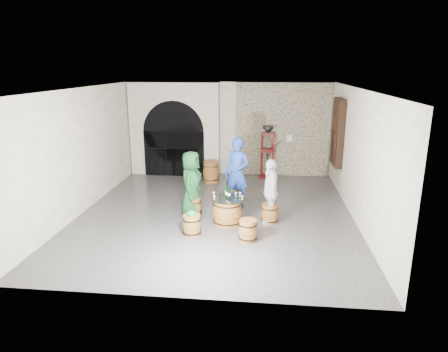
# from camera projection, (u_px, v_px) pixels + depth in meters

# --- Properties ---
(ground) EXTENTS (8.00, 8.00, 0.00)m
(ground) POSITION_uv_depth(u_px,v_px,m) (216.00, 213.00, 10.48)
(ground) COLOR #303133
(ground) RESTS_ON ground
(wall_back) EXTENTS (8.00, 0.00, 8.00)m
(wall_back) POSITION_uv_depth(u_px,v_px,m) (230.00, 129.00, 13.88)
(wall_back) COLOR silver
(wall_back) RESTS_ON ground
(wall_front) EXTENTS (8.00, 0.00, 8.00)m
(wall_front) POSITION_uv_depth(u_px,v_px,m) (184.00, 208.00, 6.22)
(wall_front) COLOR silver
(wall_front) RESTS_ON ground
(wall_left) EXTENTS (0.00, 8.00, 8.00)m
(wall_left) POSITION_uv_depth(u_px,v_px,m) (83.00, 150.00, 10.40)
(wall_left) COLOR silver
(wall_left) RESTS_ON ground
(wall_right) EXTENTS (0.00, 8.00, 8.00)m
(wall_right) POSITION_uv_depth(u_px,v_px,m) (359.00, 157.00, 9.69)
(wall_right) COLOR silver
(wall_right) RESTS_ON ground
(ceiling) EXTENTS (8.00, 8.00, 0.00)m
(ceiling) POSITION_uv_depth(u_px,v_px,m) (215.00, 89.00, 9.62)
(ceiling) COLOR beige
(ceiling) RESTS_ON wall_back
(stone_facing_panel) EXTENTS (3.20, 0.12, 3.18)m
(stone_facing_panel) POSITION_uv_depth(u_px,v_px,m) (282.00, 130.00, 13.64)
(stone_facing_panel) COLOR #ABA188
(stone_facing_panel) RESTS_ON ground
(arched_opening) EXTENTS (3.10, 0.60, 3.19)m
(arched_opening) POSITION_uv_depth(u_px,v_px,m) (175.00, 130.00, 13.83)
(arched_opening) COLOR silver
(arched_opening) RESTS_ON ground
(shuttered_window) EXTENTS (0.23, 1.10, 2.00)m
(shuttered_window) POSITION_uv_depth(u_px,v_px,m) (338.00, 132.00, 11.95)
(shuttered_window) COLOR black
(shuttered_window) RESTS_ON wall_right
(barrel_table) EXTENTS (0.87, 0.87, 0.68)m
(barrel_table) POSITION_uv_depth(u_px,v_px,m) (227.00, 211.00, 9.67)
(barrel_table) COLOR brown
(barrel_table) RESTS_ON ground
(barrel_stool_left) EXTENTS (0.42, 0.42, 0.48)m
(barrel_stool_left) POSITION_uv_depth(u_px,v_px,m) (193.00, 207.00, 10.25)
(barrel_stool_left) COLOR brown
(barrel_stool_left) RESTS_ON ground
(barrel_stool_far) EXTENTS (0.42, 0.42, 0.48)m
(barrel_stool_far) POSITION_uv_depth(u_px,v_px,m) (235.00, 201.00, 10.68)
(barrel_stool_far) COLOR brown
(barrel_stool_far) RESTS_ON ground
(barrel_stool_right) EXTENTS (0.42, 0.42, 0.48)m
(barrel_stool_right) POSITION_uv_depth(u_px,v_px,m) (270.00, 213.00, 9.79)
(barrel_stool_right) COLOR brown
(barrel_stool_right) RESTS_ON ground
(barrel_stool_near_right) EXTENTS (0.42, 0.42, 0.48)m
(barrel_stool_near_right) POSITION_uv_depth(u_px,v_px,m) (248.00, 230.00, 8.79)
(barrel_stool_near_right) COLOR brown
(barrel_stool_near_right) RESTS_ON ground
(barrel_stool_near_left) EXTENTS (0.42, 0.42, 0.48)m
(barrel_stool_near_left) POSITION_uv_depth(u_px,v_px,m) (192.00, 225.00, 9.07)
(barrel_stool_near_left) COLOR brown
(barrel_stool_near_left) RESTS_ON ground
(green_cap) EXTENTS (0.25, 0.20, 0.11)m
(green_cap) POSITION_uv_depth(u_px,v_px,m) (192.00, 213.00, 8.99)
(green_cap) COLOR #0C8639
(green_cap) RESTS_ON barrel_stool_near_left
(person_green) EXTENTS (0.60, 0.86, 1.69)m
(person_green) POSITION_uv_depth(u_px,v_px,m) (191.00, 184.00, 10.11)
(person_green) COLOR #113D1B
(person_green) RESTS_ON ground
(person_blue) EXTENTS (0.83, 0.71, 1.91)m
(person_blue) POSITION_uv_depth(u_px,v_px,m) (237.00, 173.00, 10.70)
(person_blue) COLOR #1C399A
(person_blue) RESTS_ON ground
(person_white) EXTENTS (0.52, 0.99, 1.61)m
(person_white) POSITION_uv_depth(u_px,v_px,m) (270.00, 191.00, 9.63)
(person_white) COLOR silver
(person_white) RESTS_ON ground
(wine_bottle_left) EXTENTS (0.08, 0.08, 0.32)m
(wine_bottle_left) POSITION_uv_depth(u_px,v_px,m) (227.00, 192.00, 9.58)
(wine_bottle_left) COLOR black
(wine_bottle_left) RESTS_ON barrel_table
(wine_bottle_center) EXTENTS (0.08, 0.08, 0.32)m
(wine_bottle_center) POSITION_uv_depth(u_px,v_px,m) (229.00, 193.00, 9.50)
(wine_bottle_center) COLOR black
(wine_bottle_center) RESTS_ON barrel_table
(wine_bottle_right) EXTENTS (0.08, 0.08, 0.32)m
(wine_bottle_right) POSITION_uv_depth(u_px,v_px,m) (228.00, 190.00, 9.69)
(wine_bottle_right) COLOR black
(wine_bottle_right) RESTS_ON barrel_table
(tasting_glass_a) EXTENTS (0.05, 0.05, 0.10)m
(tasting_glass_a) POSITION_uv_depth(u_px,v_px,m) (214.00, 197.00, 9.44)
(tasting_glass_a) COLOR #A55420
(tasting_glass_a) RESTS_ON barrel_table
(tasting_glass_b) EXTENTS (0.05, 0.05, 0.10)m
(tasting_glass_b) POSITION_uv_depth(u_px,v_px,m) (236.00, 194.00, 9.67)
(tasting_glass_b) COLOR #A55420
(tasting_glass_b) RESTS_ON barrel_table
(tasting_glass_c) EXTENTS (0.05, 0.05, 0.10)m
(tasting_glass_c) POSITION_uv_depth(u_px,v_px,m) (226.00, 192.00, 9.82)
(tasting_glass_c) COLOR #A55420
(tasting_glass_c) RESTS_ON barrel_table
(tasting_glass_d) EXTENTS (0.05, 0.05, 0.10)m
(tasting_glass_d) POSITION_uv_depth(u_px,v_px,m) (240.00, 194.00, 9.68)
(tasting_glass_d) COLOR #A55420
(tasting_glass_d) RESTS_ON barrel_table
(tasting_glass_e) EXTENTS (0.05, 0.05, 0.10)m
(tasting_glass_e) POSITION_uv_depth(u_px,v_px,m) (242.00, 198.00, 9.42)
(tasting_glass_e) COLOR #A55420
(tasting_glass_e) RESTS_ON barrel_table
(tasting_glass_f) EXTENTS (0.05, 0.05, 0.10)m
(tasting_glass_f) POSITION_uv_depth(u_px,v_px,m) (214.00, 194.00, 9.71)
(tasting_glass_f) COLOR #A55420
(tasting_glass_f) RESTS_ON barrel_table
(side_barrel) EXTENTS (0.53, 0.53, 0.70)m
(side_barrel) POSITION_uv_depth(u_px,v_px,m) (211.00, 172.00, 13.16)
(side_barrel) COLOR brown
(side_barrel) RESTS_ON ground
(corking_press) EXTENTS (0.74, 0.45, 1.79)m
(corking_press) POSITION_uv_depth(u_px,v_px,m) (268.00, 148.00, 13.49)
(corking_press) COLOR #540E0F
(corking_press) RESTS_ON ground
(control_box) EXTENTS (0.18, 0.10, 0.22)m
(control_box) POSITION_uv_depth(u_px,v_px,m) (289.00, 138.00, 13.61)
(control_box) COLOR silver
(control_box) RESTS_ON wall_back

